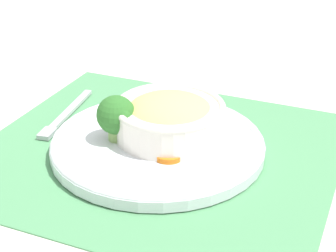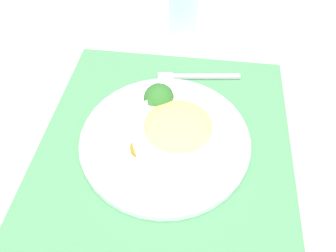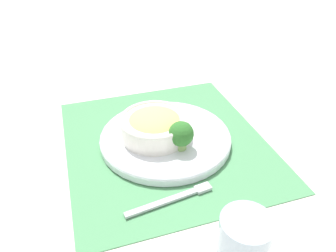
# 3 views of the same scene
# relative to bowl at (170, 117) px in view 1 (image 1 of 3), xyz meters

# --- Properties ---
(ground_plane) EXTENTS (4.00, 4.00, 0.00)m
(ground_plane) POSITION_rel_bowl_xyz_m (0.01, 0.02, -0.05)
(ground_plane) COLOR beige
(placemat) EXTENTS (0.57, 0.53, 0.00)m
(placemat) POSITION_rel_bowl_xyz_m (0.01, 0.02, -0.05)
(placemat) COLOR #4C8C59
(placemat) RESTS_ON ground_plane
(plate) EXTENTS (0.31, 0.31, 0.02)m
(plate) POSITION_rel_bowl_xyz_m (0.01, 0.02, -0.04)
(plate) COLOR silver
(plate) RESTS_ON placemat
(bowl) EXTENTS (0.16, 0.16, 0.06)m
(bowl) POSITION_rel_bowl_xyz_m (0.00, 0.00, 0.00)
(bowl) COLOR silver
(bowl) RESTS_ON plate
(broccoli_floret) EXTENTS (0.06, 0.06, 0.07)m
(broccoli_floret) POSITION_rel_bowl_xyz_m (0.06, 0.05, 0.01)
(broccoli_floret) COLOR #84AD5B
(broccoli_floret) RESTS_ON plate
(carrot_slice_near) EXTENTS (0.04, 0.04, 0.01)m
(carrot_slice_near) POSITION_rel_bowl_xyz_m (-0.03, 0.06, -0.03)
(carrot_slice_near) COLOR orange
(carrot_slice_near) RESTS_ON plate
(carrot_slice_middle) EXTENTS (0.04, 0.04, 0.01)m
(carrot_slice_middle) POSITION_rel_bowl_xyz_m (-0.04, 0.04, -0.03)
(carrot_slice_middle) COLOR orange
(carrot_slice_middle) RESTS_ON plate
(carrot_slice_far) EXTENTS (0.04, 0.04, 0.01)m
(carrot_slice_far) POSITION_rel_bowl_xyz_m (-0.04, 0.03, -0.03)
(carrot_slice_far) COLOR orange
(carrot_slice_far) RESTS_ON plate
(fork) EXTENTS (0.06, 0.18, 0.01)m
(fork) POSITION_rel_bowl_xyz_m (0.19, 0.02, -0.04)
(fork) COLOR #B7B7BC
(fork) RESTS_ON placemat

